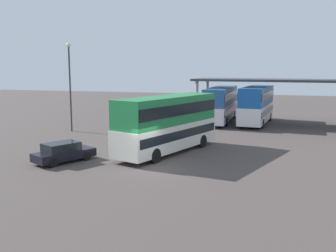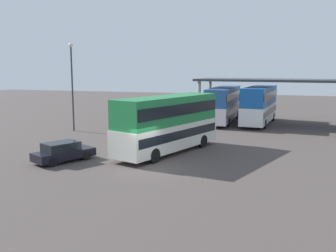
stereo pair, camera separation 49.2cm
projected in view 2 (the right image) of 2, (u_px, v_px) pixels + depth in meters
ground_plane at (151, 167)px, 23.98m from camera, size 140.00×140.00×0.00m
double_decker_main at (168, 122)px, 27.90m from camera, size 5.59×10.33×4.21m
parked_hatchback at (63, 152)px, 25.37m from camera, size 3.30×4.39×1.35m
double_decker_near_canopy at (224, 103)px, 43.93m from camera, size 2.47×11.50×4.03m
double_decker_mid_row at (259, 104)px, 42.26m from camera, size 3.40×10.39×4.19m
depot_canopy at (307, 82)px, 39.97m from camera, size 24.18×7.51×5.06m
lamppost_tall at (72, 77)px, 37.05m from camera, size 0.44×0.44×8.67m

